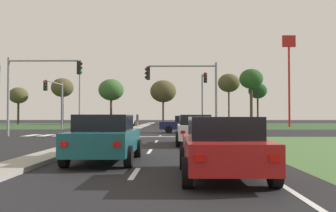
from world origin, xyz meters
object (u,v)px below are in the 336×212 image
object	(u,v)px
car_silver_seventh	(127,121)
fastfood_pole_sign	(289,61)
treeline_second	(62,88)
treeline_sixth	(258,91)
car_teal_near	(105,138)
treeline_near	(18,96)
traffic_signal_near_left	(36,81)
car_white_second	(195,129)
traffic_signal_near_right	(189,85)
car_red_fifth	(223,146)
pedestrian_at_median	(137,119)
treeline_fifth	(229,83)
traffic_signal_far_right	(203,91)
treeline_seventh	(251,80)
car_maroon_fourth	(107,124)
street_lamp_third	(80,90)
treeline_third	(111,90)
car_beige_third	(120,122)
car_navy_eighth	(185,124)
traffic_signal_far_left	(56,95)
treeline_fourth	(163,91)

from	to	relation	value
car_silver_seventh	fastfood_pole_sign	size ratio (longest dim) A/B	0.33
treeline_second	treeline_sixth	bearing A→B (deg)	4.85
car_teal_near	treeline_near	bearing A→B (deg)	115.36
traffic_signal_near_left	treeline_sixth	world-z (taller)	treeline_sixth
car_white_second	traffic_signal_near_right	bearing A→B (deg)	89.87
car_red_fifth	fastfood_pole_sign	size ratio (longest dim) A/B	0.34
pedestrian_at_median	treeline_fifth	size ratio (longest dim) A/B	0.18
car_white_second	treeline_fifth	size ratio (longest dim) A/B	0.50
car_teal_near	car_white_second	size ratio (longest dim) A/B	0.95
car_teal_near	traffic_signal_far_right	world-z (taller)	traffic_signal_far_right
traffic_signal_near_left	treeline_seventh	size ratio (longest dim) A/B	0.61
car_maroon_fourth	street_lamp_third	bearing A→B (deg)	20.65
treeline_third	treeline_sixth	bearing A→B (deg)	1.21
treeline_second	car_beige_third	bearing A→B (deg)	-53.83
car_navy_eighth	treeline_near	bearing A→B (deg)	41.92
car_teal_near	car_silver_seventh	size ratio (longest dim) A/B	1.03
car_red_fifth	treeline_near	world-z (taller)	treeline_near
traffic_signal_far_left	pedestrian_at_median	bearing A→B (deg)	50.50
traffic_signal_near_left	treeline_fifth	world-z (taller)	treeline_fifth
car_white_second	treeline_second	bearing A→B (deg)	114.47
treeline_sixth	pedestrian_at_median	bearing A→B (deg)	-134.49
traffic_signal_far_left	treeline_seventh	bearing A→B (deg)	44.81
street_lamp_third	car_teal_near	bearing A→B (deg)	-74.68
traffic_signal_far_left	street_lamp_third	world-z (taller)	street_lamp_third
car_red_fifth	treeline_second	bearing A→B (deg)	110.35
traffic_signal_near_left	traffic_signal_far_left	bearing A→B (deg)	100.31
pedestrian_at_median	fastfood_pole_sign	distance (m)	22.49
street_lamp_third	fastfood_pole_sign	bearing A→B (deg)	-1.19
traffic_signal_near_left	treeline_fourth	bearing A→B (deg)	78.93
car_white_second	treeline_seventh	size ratio (longest dim) A/B	0.49
traffic_signal_near_left	fastfood_pole_sign	bearing A→B (deg)	43.39
car_maroon_fourth	treeline_third	xyz separation A→B (m)	(-5.36, 34.00, 5.32)
treeline_near	treeline_sixth	bearing A→B (deg)	4.88
car_beige_third	traffic_signal_near_right	distance (m)	21.87
car_silver_seventh	street_lamp_third	xyz separation A→B (m)	(-6.55, -1.31, 4.38)
treeline_seventh	traffic_signal_far_left	bearing A→B (deg)	-135.19
treeline_near	treeline_fifth	world-z (taller)	treeline_fifth
treeline_seventh	pedestrian_at_median	bearing A→B (deg)	-138.02
car_white_second	pedestrian_at_median	world-z (taller)	pedestrian_at_median
treeline_fourth	treeline_fifth	distance (m)	12.21
car_silver_seventh	treeline_third	distance (m)	14.84
traffic_signal_near_right	car_red_fifth	bearing A→B (deg)	-89.74
treeline_fourth	car_teal_near	bearing A→B (deg)	-90.30
treeline_third	treeline_seventh	distance (m)	24.62
car_white_second	treeline_sixth	distance (m)	50.03
car_silver_seventh	treeline_second	xyz separation A→B (m)	(-12.61, 10.72, 5.55)
treeline_seventh	car_silver_seventh	bearing A→B (deg)	-154.33
treeline_fifth	car_beige_third	bearing A→B (deg)	-128.08
car_red_fifth	car_teal_near	bearing A→B (deg)	138.44
car_teal_near	fastfood_pole_sign	xyz separation A→B (m)	(18.18, 39.60, 8.34)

